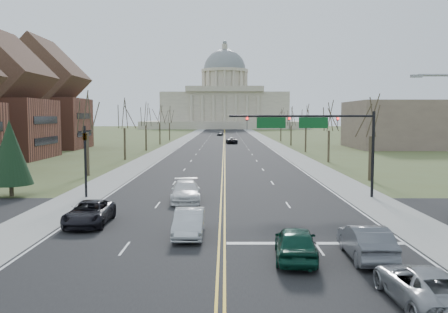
{
  "coord_description": "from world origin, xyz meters",
  "views": [
    {
      "loc": [
        0.17,
        -25.83,
        6.79
      ],
      "look_at": [
        0.08,
        18.65,
        3.0
      ],
      "focal_mm": 38.0,
      "sensor_mm": 36.0,
      "label": 1
    }
  ],
  "objects_px": {
    "car_nb_outer_lead": "(366,242)",
    "car_sb_inner_lead": "(189,223)",
    "car_sb_outer_lead": "(89,213)",
    "signal_mast": "(313,129)",
    "car_far_sb": "(220,134)",
    "car_sb_inner_second": "(186,191)",
    "car_far_nb": "(231,140)",
    "car_nb_outer_second": "(423,285)",
    "car_nb_inner_lead": "(296,243)",
    "signal_left": "(85,153)"
  },
  "relations": [
    {
      "from": "car_nb_inner_lead",
      "to": "car_nb_outer_lead",
      "type": "height_order",
      "value": "car_nb_outer_lead"
    },
    {
      "from": "car_far_nb",
      "to": "car_far_sb",
      "type": "distance_m",
      "value": 47.21
    },
    {
      "from": "car_sb_inner_second",
      "to": "signal_mast",
      "type": "bearing_deg",
      "value": 6.7
    },
    {
      "from": "car_far_sb",
      "to": "car_sb_outer_lead",
      "type": "bearing_deg",
      "value": -87.89
    },
    {
      "from": "car_far_nb",
      "to": "car_nb_outer_second",
      "type": "bearing_deg",
      "value": 86.91
    },
    {
      "from": "signal_left",
      "to": "car_far_nb",
      "type": "relative_size",
      "value": 1.09
    },
    {
      "from": "car_sb_inner_lead",
      "to": "car_nb_outer_lead",
      "type": "bearing_deg",
      "value": -26.02
    },
    {
      "from": "car_nb_inner_lead",
      "to": "car_nb_outer_lead",
      "type": "xyz_separation_m",
      "value": [
        3.38,
        0.25,
        0.0
      ]
    },
    {
      "from": "signal_left",
      "to": "car_sb_inner_lead",
      "type": "height_order",
      "value": "signal_left"
    },
    {
      "from": "car_nb_outer_lead",
      "to": "car_sb_inner_lead",
      "type": "height_order",
      "value": "car_nb_outer_lead"
    },
    {
      "from": "car_nb_inner_lead",
      "to": "car_nb_outer_second",
      "type": "xyz_separation_m",
      "value": [
        3.8,
        -5.25,
        -0.11
      ]
    },
    {
      "from": "car_sb_inner_second",
      "to": "car_far_nb",
      "type": "bearing_deg",
      "value": 82.51
    },
    {
      "from": "signal_mast",
      "to": "car_nb_outer_lead",
      "type": "relative_size",
      "value": 2.45
    },
    {
      "from": "signal_left",
      "to": "car_sb_inner_lead",
      "type": "distance_m",
      "value": 16.44
    },
    {
      "from": "signal_left",
      "to": "car_nb_outer_second",
      "type": "xyz_separation_m",
      "value": [
        18.81,
        -22.68,
        -3.0
      ]
    },
    {
      "from": "car_sb_inner_lead",
      "to": "car_sb_inner_second",
      "type": "xyz_separation_m",
      "value": [
        -1.1,
        11.01,
        0.05
      ]
    },
    {
      "from": "car_nb_outer_second",
      "to": "car_sb_inner_lead",
      "type": "distance_m",
      "value": 13.34
    },
    {
      "from": "car_sb_inner_lead",
      "to": "car_sb_outer_lead",
      "type": "height_order",
      "value": "car_sb_inner_lead"
    },
    {
      "from": "signal_mast",
      "to": "car_nb_outer_lead",
      "type": "xyz_separation_m",
      "value": [
        -0.56,
        -17.18,
        -4.94
      ]
    },
    {
      "from": "signal_left",
      "to": "car_nb_outer_lead",
      "type": "height_order",
      "value": "signal_left"
    },
    {
      "from": "car_nb_inner_lead",
      "to": "car_far_nb",
      "type": "xyz_separation_m",
      "value": [
        -1.71,
        95.53,
        -0.05
      ]
    },
    {
      "from": "car_nb_outer_lead",
      "to": "car_sb_inner_second",
      "type": "relative_size",
      "value": 0.88
    },
    {
      "from": "car_far_sb",
      "to": "car_sb_inner_second",
      "type": "bearing_deg",
      "value": -85.66
    },
    {
      "from": "signal_mast",
      "to": "car_nb_outer_second",
      "type": "bearing_deg",
      "value": -90.34
    },
    {
      "from": "car_nb_inner_lead",
      "to": "car_nb_outer_lead",
      "type": "distance_m",
      "value": 3.39
    },
    {
      "from": "car_nb_outer_lead",
      "to": "car_far_sb",
      "type": "xyz_separation_m",
      "value": [
        -8.39,
        142.38,
        -0.05
      ]
    },
    {
      "from": "car_nb_outer_second",
      "to": "car_sb_inner_lead",
      "type": "bearing_deg",
      "value": -48.54
    },
    {
      "from": "car_sb_inner_second",
      "to": "car_far_nb",
      "type": "height_order",
      "value": "car_sb_inner_second"
    },
    {
      "from": "car_nb_inner_lead",
      "to": "car_sb_outer_lead",
      "type": "distance_m",
      "value": 13.94
    },
    {
      "from": "car_nb_outer_second",
      "to": "car_far_nb",
      "type": "distance_m",
      "value": 100.94
    },
    {
      "from": "car_sb_outer_lead",
      "to": "car_far_sb",
      "type": "xyz_separation_m",
      "value": [
        6.84,
        135.29,
        0.04
      ]
    },
    {
      "from": "car_sb_inner_second",
      "to": "car_far_nb",
      "type": "distance_m",
      "value": 80.23
    },
    {
      "from": "car_nb_outer_second",
      "to": "car_sb_outer_lead",
      "type": "xyz_separation_m",
      "value": [
        -15.65,
        12.6,
        0.03
      ]
    },
    {
      "from": "car_sb_outer_lead",
      "to": "car_sb_inner_lead",
      "type": "bearing_deg",
      "value": -25.27
    },
    {
      "from": "car_nb_outer_second",
      "to": "car_far_sb",
      "type": "relative_size",
      "value": 1.12
    },
    {
      "from": "car_sb_inner_second",
      "to": "car_sb_outer_lead",
      "type": "bearing_deg",
      "value": -127.65
    },
    {
      "from": "car_sb_inner_lead",
      "to": "car_far_sb",
      "type": "relative_size",
      "value": 1.03
    },
    {
      "from": "car_nb_outer_lead",
      "to": "car_sb_outer_lead",
      "type": "relative_size",
      "value": 0.94
    },
    {
      "from": "car_nb_inner_lead",
      "to": "car_sb_inner_second",
      "type": "xyz_separation_m",
      "value": [
        -6.47,
        15.44,
        0.0
      ]
    },
    {
      "from": "car_far_nb",
      "to": "car_sb_inner_second",
      "type": "bearing_deg",
      "value": 80.38
    },
    {
      "from": "car_far_sb",
      "to": "car_sb_inner_lead",
      "type": "bearing_deg",
      "value": -85.15
    },
    {
      "from": "car_sb_inner_lead",
      "to": "car_nb_outer_second",
      "type": "bearing_deg",
      "value": -47.02
    },
    {
      "from": "car_nb_outer_second",
      "to": "car_far_nb",
      "type": "height_order",
      "value": "car_far_nb"
    },
    {
      "from": "signal_left",
      "to": "signal_mast",
      "type": "bearing_deg",
      "value": -0.0
    },
    {
      "from": "car_nb_outer_second",
      "to": "car_sb_outer_lead",
      "type": "relative_size",
      "value": 0.96
    },
    {
      "from": "car_sb_outer_lead",
      "to": "car_far_nb",
      "type": "height_order",
      "value": "car_far_nb"
    },
    {
      "from": "signal_left",
      "to": "car_far_sb",
      "type": "xyz_separation_m",
      "value": [
        10.0,
        125.2,
        -2.94
      ]
    },
    {
      "from": "car_nb_inner_lead",
      "to": "car_far_nb",
      "type": "bearing_deg",
      "value": -83.71
    },
    {
      "from": "signal_mast",
      "to": "car_far_sb",
      "type": "bearing_deg",
      "value": 94.09
    },
    {
      "from": "car_sb_inner_second",
      "to": "car_far_nb",
      "type": "xyz_separation_m",
      "value": [
        4.76,
        80.09,
        -0.05
      ]
    }
  ]
}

